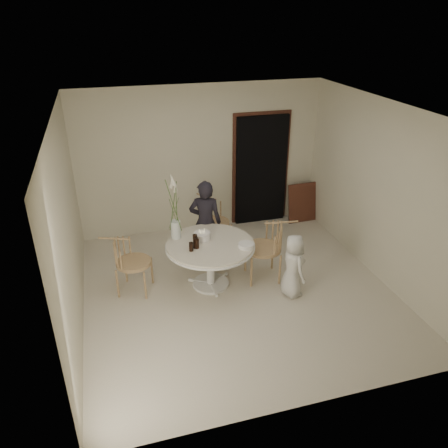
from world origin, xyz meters
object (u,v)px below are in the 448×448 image
object	(u,v)px
girl	(205,222)
table	(210,250)
chair_far	(210,215)
flower_vase	(175,216)
chair_right	(272,242)
chair_left	(125,257)
boy	(293,266)
birthday_cake	(202,236)

from	to	relation	value
girl	table	bearing A→B (deg)	101.15
table	chair_far	distance (m)	1.26
chair_far	flower_vase	xyz separation A→B (m)	(-0.75, -0.91, 0.51)
flower_vase	chair_right	bearing A→B (deg)	-13.77
chair_far	chair_left	bearing A→B (deg)	-171.17
boy	chair_left	bearing A→B (deg)	64.66
table	chair_right	distance (m)	0.97
boy	flower_vase	xyz separation A→B (m)	(-1.55, 0.88, 0.61)
chair_left	birthday_cake	distance (m)	1.18
table	chair_right	world-z (taller)	chair_right
girl	birthday_cake	world-z (taller)	girl
girl	chair_left	bearing A→B (deg)	39.36
chair_right	flower_vase	distance (m)	1.53
birthday_cake	girl	bearing A→B (deg)	71.81
table	girl	world-z (taller)	girl
chair_far	chair_left	distance (m)	1.84
girl	flower_vase	xyz separation A→B (m)	(-0.55, -0.40, 0.38)
flower_vase	chair_far	bearing A→B (deg)	50.29
chair_right	table	bearing A→B (deg)	-85.21
chair_left	chair_right	bearing A→B (deg)	-75.43
chair_right	chair_left	xyz separation A→B (m)	(-2.21, 0.25, -0.05)
chair_left	boy	distance (m)	2.47
chair_right	birthday_cake	xyz separation A→B (m)	(-1.05, 0.18, 0.16)
girl	flower_vase	distance (m)	0.78
birthday_cake	flower_vase	world-z (taller)	flower_vase
chair_far	chair_left	xyz separation A→B (m)	(-1.54, -1.00, -0.01)
chair_left	flower_vase	xyz separation A→B (m)	(0.79, 0.10, 0.52)
boy	flower_vase	bearing A→B (deg)	53.60
chair_right	chair_left	size ratio (longest dim) A/B	1.09
table	chair_left	bearing A→B (deg)	170.02
chair_left	birthday_cake	bearing A→B (deg)	-72.47
chair_right	birthday_cake	distance (m)	1.08
table	chair_far	world-z (taller)	chair_far
table	flower_vase	bearing A→B (deg)	145.21
girl	flower_vase	world-z (taller)	flower_vase
chair_left	girl	xyz separation A→B (m)	(1.34, 0.49, 0.14)
table	chair_left	world-z (taller)	chair_left
boy	girl	bearing A→B (deg)	31.11
table	chair_left	xyz separation A→B (m)	(-1.24, 0.22, -0.04)
chair_left	boy	xyz separation A→B (m)	(2.34, -0.78, -0.09)
chair_right	boy	size ratio (longest dim) A/B	0.99
girl	chair_right	bearing A→B (deg)	158.43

